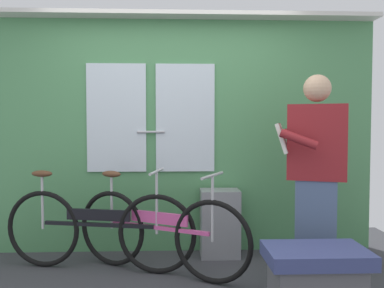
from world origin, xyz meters
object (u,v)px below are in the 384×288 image
bicycle_leaning_behind (97,229)px  trash_bin_by_wall (220,223)px  bench_seat_corner (316,278)px  bicycle_near_door (158,232)px

bicycle_leaning_behind → trash_bin_by_wall: bearing=28.0°
bench_seat_corner → bicycle_leaning_behind: bearing=153.0°
bicycle_leaning_behind → bench_seat_corner: bearing=-15.6°
bicycle_leaning_behind → trash_bin_by_wall: size_ratio=2.64×
bicycle_leaning_behind → bench_seat_corner: bicycle_leaning_behind is taller
bicycle_leaning_behind → bench_seat_corner: size_ratio=2.51×
trash_bin_by_wall → bench_seat_corner: size_ratio=0.95×
bicycle_near_door → bicycle_leaning_behind: bicycle_leaning_behind is taller
bicycle_near_door → bicycle_leaning_behind: bearing=-164.2°
bench_seat_corner → bicycle_near_door: bearing=146.6°
bicycle_near_door → bicycle_leaning_behind: 0.56m
bicycle_leaning_behind → trash_bin_by_wall: 1.19m
bicycle_near_door → bench_seat_corner: size_ratio=2.20×
trash_bin_by_wall → bench_seat_corner: 1.32m
bicycle_leaning_behind → bench_seat_corner: 1.89m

